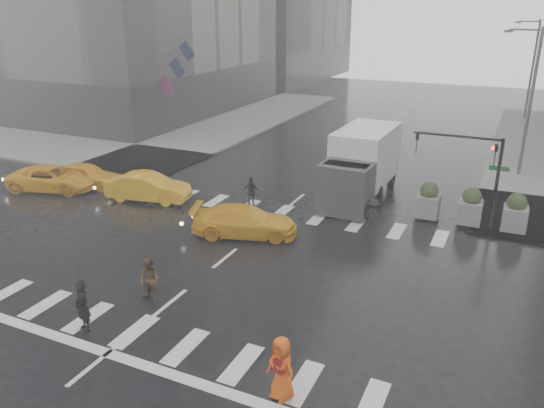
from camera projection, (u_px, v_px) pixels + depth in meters
The scene contains 20 objects.
ground at pixel (225, 258), 22.59m from camera, with size 120.00×120.00×0.00m, color black.
sidewalk_nw at pixel (128, 131), 45.14m from camera, with size 35.00×35.00×0.15m, color slate.
road_markings at pixel (225, 258), 22.58m from camera, with size 18.00×48.00×0.01m, color silver, non-canonical shape.
traffic_signal_pole at pixel (477, 163), 24.69m from camera, with size 4.45×0.42×4.50m.
street_lamp_near at pixel (529, 97), 31.82m from camera, with size 2.15×0.22×9.00m.
street_lamp_far at pixel (531, 66), 48.80m from camera, with size 2.15×0.22×9.00m.
planter_west at pixel (428, 200), 26.43m from camera, with size 1.10×1.10×1.80m.
planter_mid at pixel (471, 206), 25.64m from camera, with size 1.10×1.10×1.80m.
planter_east at pixel (515, 213), 24.84m from camera, with size 1.10×1.10×1.80m.
flag_cluster at pixel (174, 65), 42.29m from camera, with size 2.87×3.06×4.69m.
pedestrian_black at pixel (80, 288), 17.04m from camera, with size 1.22×1.23×2.43m.
pedestrian_brown at pixel (149, 280), 19.04m from camera, with size 0.82×0.64×1.69m, color #4F361C.
pedestrian_orange at pixel (281, 368), 14.24m from camera, with size 1.07×0.89×1.89m.
pedestrian_far_a at pixel (252, 192), 28.08m from camera, with size 0.98×0.59×1.67m, color black.
pedestrian_far_b at pixel (374, 215), 25.16m from camera, with size 1.01×0.56×1.56m, color black.
taxi_front at pixel (86, 175), 31.37m from camera, with size 1.68×4.16×1.42m, color #FFB20D.
taxi_mid at pixel (148, 187), 29.06m from camera, with size 1.60×4.60×1.51m, color #FFB20D.
taxi_rear at pixel (245, 221), 24.63m from camera, with size 1.98×4.31×1.42m, color #FFB20D.
taxi_far at pixel (53, 178), 30.75m from camera, with size 2.35×4.51×1.41m, color #FFB20D.
box_truck at pixel (360, 164), 28.89m from camera, with size 2.67×7.13×3.79m.
Camera 1 is at (10.42, -17.59, 10.08)m, focal length 35.00 mm.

